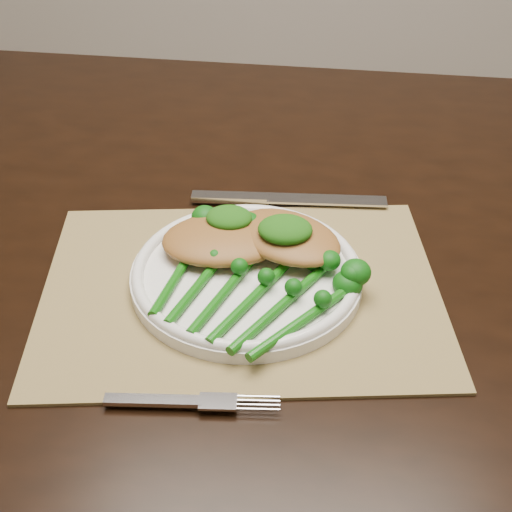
# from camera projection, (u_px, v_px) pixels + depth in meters

# --- Properties ---
(dining_table) EXTENTS (1.63, 0.96, 0.75)m
(dining_table) POSITION_uv_depth(u_px,v_px,m) (280.00, 422.00, 1.07)
(dining_table) COLOR black
(dining_table) RESTS_ON ground
(placemat) EXTENTS (0.44, 0.35, 0.00)m
(placemat) POSITION_uv_depth(u_px,v_px,m) (241.00, 289.00, 0.73)
(placemat) COLOR olive
(placemat) RESTS_ON dining_table
(dinner_plate) EXTENTS (0.24, 0.24, 0.02)m
(dinner_plate) POSITION_uv_depth(u_px,v_px,m) (247.00, 273.00, 0.74)
(dinner_plate) COLOR white
(dinner_plate) RESTS_ON placemat
(knife) EXTENTS (0.24, 0.03, 0.01)m
(knife) POSITION_uv_depth(u_px,v_px,m) (270.00, 198.00, 0.86)
(knife) COLOR silver
(knife) RESTS_ON placemat
(fork) EXTENTS (0.15, 0.03, 0.00)m
(fork) POSITION_uv_depth(u_px,v_px,m) (204.00, 402.00, 0.61)
(fork) COLOR silver
(fork) RESTS_ON placemat
(chicken_fillet_left) EXTENTS (0.16, 0.13, 0.03)m
(chicken_fillet_left) POSITION_uv_depth(u_px,v_px,m) (227.00, 238.00, 0.76)
(chicken_fillet_left) COLOR #99642C
(chicken_fillet_left) RESTS_ON dinner_plate
(chicken_fillet_right) EXTENTS (0.15, 0.14, 0.02)m
(chicken_fillet_right) POSITION_uv_depth(u_px,v_px,m) (287.00, 237.00, 0.75)
(chicken_fillet_right) COLOR #99642C
(chicken_fillet_right) RESTS_ON dinner_plate
(pesto_dollop_left) EXTENTS (0.05, 0.04, 0.02)m
(pesto_dollop_left) POSITION_uv_depth(u_px,v_px,m) (229.00, 218.00, 0.76)
(pesto_dollop_left) COLOR #104309
(pesto_dollop_left) RESTS_ON chicken_fillet_left
(pesto_dollop_right) EXTENTS (0.06, 0.05, 0.02)m
(pesto_dollop_right) POSITION_uv_depth(u_px,v_px,m) (285.00, 229.00, 0.73)
(pesto_dollop_right) COLOR #104309
(pesto_dollop_right) RESTS_ON chicken_fillet_right
(broccolini_bundle) EXTENTS (0.23, 0.24, 0.04)m
(broccolini_bundle) POSITION_uv_depth(u_px,v_px,m) (241.00, 292.00, 0.70)
(broccolini_bundle) COLOR #0E560B
(broccolini_bundle) RESTS_ON dinner_plate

